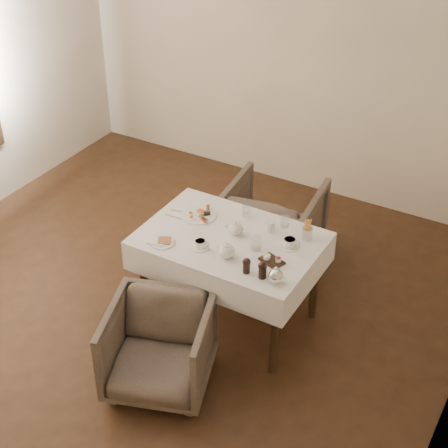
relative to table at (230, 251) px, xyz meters
name	(u,v)px	position (x,y,z in m)	size (l,w,h in m)	color
table	(230,251)	(0.00, 0.00, 0.00)	(1.28, 0.88, 0.75)	black
armchair_near	(159,348)	(-0.08, -0.81, -0.32)	(0.67, 0.69, 0.63)	#483F35
armchair_far	(273,223)	(-0.08, 0.87, -0.28)	(0.76, 0.78, 0.71)	#483F35
breakfast_plate	(199,214)	(-0.34, 0.14, 0.13)	(0.27, 0.27, 0.03)	white
side_plate	(161,242)	(-0.39, -0.30, 0.12)	(0.19, 0.18, 0.02)	white
teapot_centre	(236,228)	(0.02, 0.06, 0.17)	(0.15, 0.11, 0.12)	white
teapot_front	(227,250)	(0.10, -0.22, 0.18)	(0.15, 0.12, 0.12)	white
creamer	(270,226)	(0.21, 0.21, 0.16)	(0.07, 0.07, 0.08)	white
teacup_near	(200,245)	(-0.12, -0.21, 0.14)	(0.12, 0.12, 0.06)	white
teacup_far	(290,243)	(0.42, 0.11, 0.15)	(0.14, 0.14, 0.07)	white
glass_left	(247,211)	(-0.04, 0.31, 0.16)	(0.06, 0.06, 0.09)	silver
glass_mid	(256,243)	(0.23, -0.04, 0.17)	(0.07, 0.07, 0.10)	silver
glass_right	(285,222)	(0.28, 0.32, 0.16)	(0.06, 0.06, 0.09)	silver
condiment_board	(272,260)	(0.39, -0.11, 0.13)	(0.19, 0.16, 0.04)	black
pepper_mill_left	(246,265)	(0.30, -0.30, 0.17)	(0.06, 0.06, 0.12)	black
pepper_mill_right	(263,270)	(0.41, -0.30, 0.18)	(0.06, 0.06, 0.13)	black
silver_pot	(276,275)	(0.51, -0.30, 0.18)	(0.12, 0.10, 0.13)	white
fries_cup	(307,230)	(0.48, 0.26, 0.19)	(0.08, 0.08, 0.16)	silver
cutlery_fork	(182,212)	(-0.48, 0.12, 0.12)	(0.01, 0.18, 0.00)	silver
cutlery_knife	(176,217)	(-0.48, 0.02, 0.12)	(0.01, 0.19, 0.00)	silver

